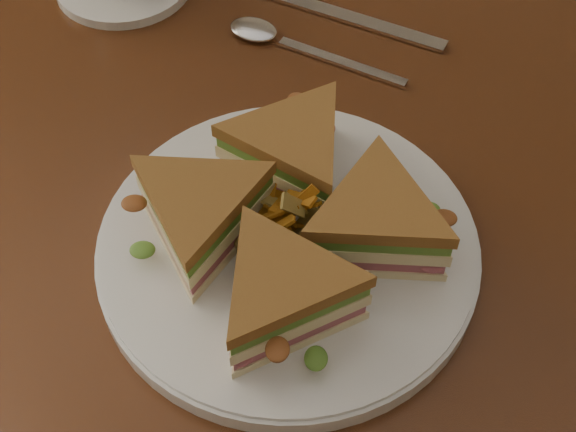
% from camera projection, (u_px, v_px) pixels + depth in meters
% --- Properties ---
extents(table, '(1.20, 0.80, 0.75)m').
position_uv_depth(table, '(289.00, 236.00, 0.76)').
color(table, '#361A0C').
rests_on(table, ground).
extents(plate, '(0.29, 0.29, 0.02)m').
position_uv_depth(plate, '(288.00, 249.00, 0.62)').
color(plate, white).
rests_on(plate, table).
extents(sandwich_wedges, '(0.28, 0.28, 0.06)m').
position_uv_depth(sandwich_wedges, '(288.00, 220.00, 0.59)').
color(sandwich_wedges, '#FBEDBA').
rests_on(sandwich_wedges, plate).
extents(crisps_mound, '(0.09, 0.09, 0.05)m').
position_uv_depth(crisps_mound, '(288.00, 223.00, 0.59)').
color(crisps_mound, '#BD6F18').
rests_on(crisps_mound, plate).
extents(spoon, '(0.18, 0.03, 0.01)m').
position_uv_depth(spoon, '(274.00, 38.00, 0.77)').
color(spoon, silver).
rests_on(spoon, table).
extents(knife, '(0.22, 0.02, 0.00)m').
position_uv_depth(knife, '(336.00, 14.00, 0.80)').
color(knife, silver).
rests_on(knife, table).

